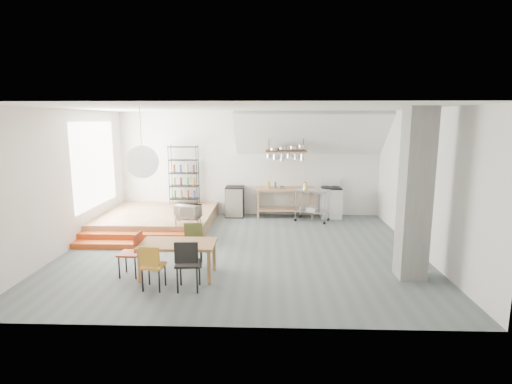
{
  "coord_description": "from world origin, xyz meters",
  "views": [
    {
      "loc": [
        0.61,
        -8.82,
        2.96
      ],
      "look_at": [
        0.29,
        0.8,
        1.21
      ],
      "focal_mm": 28.0,
      "sensor_mm": 36.0,
      "label": 1
    }
  ],
  "objects_px": {
    "dining_table": "(178,246)",
    "rolling_cart": "(312,201)",
    "mini_fridge": "(235,202)",
    "stove": "(331,202)"
  },
  "relations": [
    {
      "from": "stove",
      "to": "dining_table",
      "type": "bearing_deg",
      "value": -127.03
    },
    {
      "from": "dining_table",
      "to": "mini_fridge",
      "type": "distance_m",
      "value": 4.88
    },
    {
      "from": "stove",
      "to": "mini_fridge",
      "type": "relative_size",
      "value": 1.25
    },
    {
      "from": "dining_table",
      "to": "rolling_cart",
      "type": "bearing_deg",
      "value": 55.34
    },
    {
      "from": "rolling_cart",
      "to": "mini_fridge",
      "type": "distance_m",
      "value": 2.39
    },
    {
      "from": "dining_table",
      "to": "mini_fridge",
      "type": "height_order",
      "value": "mini_fridge"
    },
    {
      "from": "dining_table",
      "to": "mini_fridge",
      "type": "relative_size",
      "value": 1.51
    },
    {
      "from": "stove",
      "to": "rolling_cart",
      "type": "xyz_separation_m",
      "value": [
        -0.62,
        -0.46,
        0.13
      ]
    },
    {
      "from": "dining_table",
      "to": "rolling_cart",
      "type": "height_order",
      "value": "rolling_cart"
    },
    {
      "from": "mini_fridge",
      "to": "stove",
      "type": "bearing_deg",
      "value": -0.85
    }
  ]
}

